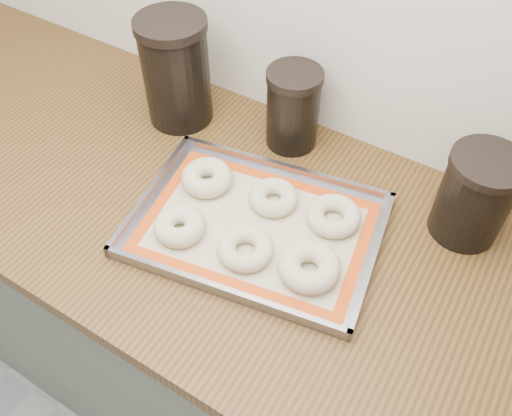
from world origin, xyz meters
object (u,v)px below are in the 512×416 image
Objects in this scene: baking_tray at (256,226)px; bagel_back_mid at (273,197)px; bagel_front_right at (309,267)px; bagel_back_right at (334,216)px; canister_left at (176,71)px; canister_mid at (293,108)px; bagel_back_left at (207,178)px; bagel_front_left at (180,226)px; canister_right at (475,196)px; bagel_front_mid at (245,249)px.

bagel_back_mid reaches higher than baking_tray.
bagel_back_right is at bearing 97.19° from bagel_front_right.
canister_mid is at bearing 12.39° from canister_left.
bagel_back_right is at bearing -41.88° from canister_mid.
bagel_back_mid is 0.21m from canister_mid.
baking_tray is at bearing -143.01° from bagel_back_right.
bagel_back_left is 0.27m from bagel_back_right.
canister_right reaches higher than bagel_front_left.
bagel_front_right is 0.36m from canister_mid.
bagel_front_right is 0.62× the size of canister_mid.
canister_right is at bearing 40.59° from bagel_front_mid.
canister_left is 0.27m from canister_mid.
bagel_front_left and bagel_back_left have the same top height.
canister_mid is (-0.18, 0.17, 0.07)m from bagel_back_right.
canister_mid is at bearing 69.72° from bagel_back_left.
bagel_back_mid is at bearing 98.50° from bagel_front_mid.
canister_mid reaches higher than bagel_front_right.
bagel_back_left is (-0.03, 0.13, 0.00)m from bagel_front_left.
bagel_back_left is 0.43× the size of canister_left.
canister_left is at bearing 148.65° from baking_tray.
bagel_front_left is 0.13m from bagel_back_left.
baking_tray is 4.98× the size of bagel_front_mid.
bagel_front_mid is at bearing -75.15° from baking_tray.
bagel_back_left reaches higher than bagel_front_mid.
canister_mid is (-0.07, 0.25, 0.08)m from baking_tray.
baking_tray is at bearing 36.70° from bagel_front_left.
canister_mid is at bearing 108.89° from bagel_back_mid.
canister_left reaches higher than baking_tray.
bagel_front_left is at bearing -169.86° from bagel_front_right.
bagel_back_right is 0.58× the size of canister_mid.
bagel_front_mid is 0.57× the size of canister_right.
bagel_front_right is at bearing 10.14° from bagel_front_left.
baking_tray is 0.14m from bagel_front_left.
bagel_front_right reaches higher than bagel_front_left.
baking_tray is 0.07m from bagel_front_mid.
baking_tray is 4.58× the size of bagel_front_right.
canister_right is (0.21, 0.12, 0.07)m from bagel_back_right.
bagel_back_left is at bearing -169.73° from bagel_back_mid.
bagel_front_mid is 1.06× the size of bagel_back_mid.
bagel_front_left is 0.37m from canister_left.
canister_mid is (-0.08, 0.32, 0.07)m from bagel_front_mid.
bagel_back_mid is at bearing 92.50° from baking_tray.
bagel_front_mid is (0.13, 0.02, -0.00)m from bagel_front_left.
bagel_front_left is 0.35m from canister_mid.
baking_tray is 0.07m from bagel_back_mid.
bagel_front_right is (0.25, 0.04, 0.00)m from bagel_front_left.
bagel_front_mid is at bearing -37.47° from canister_left.
bagel_front_mid is 0.98× the size of bagel_back_right.
bagel_back_left is at bearing 145.90° from bagel_front_mid.
bagel_back_mid is at bearing 141.14° from bagel_front_right.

